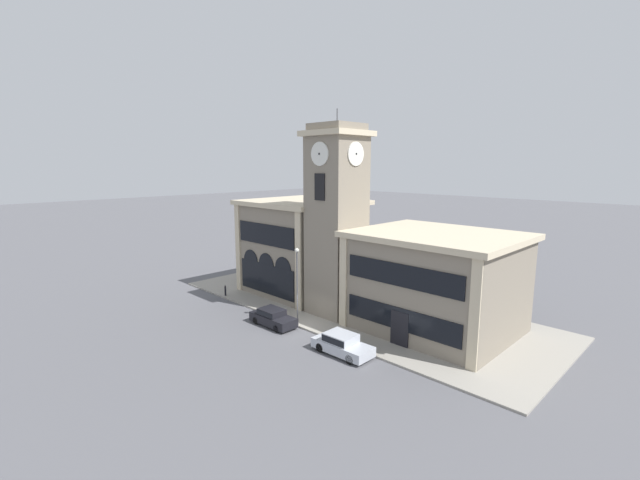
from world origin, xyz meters
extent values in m
plane|color=#56565B|center=(0.00, 0.00, 0.00)|extent=(300.00, 300.00, 0.00)
cube|color=gray|center=(0.00, 7.14, 0.07)|extent=(36.08, 14.27, 0.15)
cube|color=gray|center=(0.00, 4.69, 7.75)|extent=(4.03, 4.03, 15.50)
cube|color=beige|center=(0.00, 4.69, 15.73)|extent=(4.73, 4.73, 0.45)
cube|color=gray|center=(0.00, 4.69, 16.25)|extent=(3.71, 3.71, 0.60)
cylinder|color=#4C4C51|center=(0.00, 4.69, 17.15)|extent=(0.10, 0.10, 1.20)
cylinder|color=silver|center=(0.00, 2.62, 14.04)|extent=(1.93, 0.10, 1.93)
cylinder|color=black|center=(0.00, 2.55, 14.04)|extent=(0.15, 0.04, 0.15)
cylinder|color=silver|center=(2.07, 4.69, 14.04)|extent=(0.10, 1.93, 1.93)
cylinder|color=black|center=(2.14, 4.69, 14.04)|extent=(0.04, 0.15, 0.15)
cube|color=black|center=(0.00, 2.63, 11.37)|extent=(1.13, 0.10, 2.20)
cube|color=gray|center=(-7.31, 7.47, 4.57)|extent=(9.99, 9.60, 9.14)
cube|color=beige|center=(-7.31, 7.47, 9.36)|extent=(10.69, 10.30, 0.45)
cube|color=beige|center=(-11.95, 2.61, 4.57)|extent=(0.70, 0.16, 9.14)
cube|color=beige|center=(-2.67, 2.61, 4.57)|extent=(0.70, 0.16, 9.14)
cube|color=black|center=(-7.31, 2.63, 6.58)|extent=(8.19, 0.10, 2.01)
cube|color=black|center=(-7.31, 2.63, 2.19)|extent=(7.99, 0.10, 2.92)
cylinder|color=black|center=(-9.81, 2.62, 3.65)|extent=(2.20, 0.06, 2.20)
cylinder|color=black|center=(-7.31, 2.62, 3.65)|extent=(2.20, 0.06, 2.20)
cylinder|color=black|center=(-4.81, 2.62, 3.65)|extent=(2.20, 0.06, 2.20)
cube|color=gray|center=(8.18, 7.47, 3.76)|extent=(11.72, 9.60, 7.51)
cube|color=beige|center=(8.18, 7.47, 7.74)|extent=(12.42, 10.30, 0.45)
cube|color=beige|center=(2.67, 2.61, 3.76)|extent=(0.70, 0.16, 7.51)
cube|color=beige|center=(13.69, 2.61, 3.76)|extent=(0.70, 0.16, 7.51)
cube|color=black|center=(8.18, 2.63, 5.41)|extent=(9.61, 0.10, 1.65)
cube|color=black|center=(8.18, 2.62, 1.35)|extent=(1.50, 0.12, 2.70)
cube|color=black|center=(8.18, 2.63, 2.16)|extent=(9.61, 0.10, 1.68)
cube|color=black|center=(-1.71, -1.14, 0.53)|extent=(4.29, 1.82, 0.73)
cube|color=black|center=(-1.88, -1.14, 1.15)|extent=(2.07, 1.60, 0.50)
cube|color=black|center=(-1.88, -1.14, 1.15)|extent=(1.99, 1.64, 0.37)
cylinder|color=black|center=(-0.41, -0.35, 0.30)|extent=(0.61, 0.23, 0.60)
cylinder|color=black|center=(-0.38, -1.86, 0.30)|extent=(0.61, 0.23, 0.60)
cylinder|color=black|center=(-3.05, -0.41, 0.30)|extent=(0.61, 0.23, 0.60)
cylinder|color=black|center=(-3.01, -1.92, 0.30)|extent=(0.61, 0.23, 0.60)
cube|color=#B2B7C1|center=(5.99, -1.14, 0.53)|extent=(4.48, 1.99, 0.69)
cube|color=#B2B7C1|center=(5.81, -1.14, 1.17)|extent=(2.17, 1.76, 0.59)
cube|color=black|center=(5.81, -1.14, 1.17)|extent=(2.08, 1.79, 0.44)
cylinder|color=black|center=(7.34, -0.27, 0.33)|extent=(0.67, 0.23, 0.66)
cylinder|color=black|center=(7.38, -1.95, 0.33)|extent=(0.67, 0.23, 0.66)
cylinder|color=black|center=(4.59, -0.32, 0.33)|extent=(0.67, 0.23, 0.66)
cylinder|color=black|center=(4.63, -2.00, 0.33)|extent=(0.67, 0.23, 0.66)
cylinder|color=#4C4C51|center=(-0.68, 0.66, 3.12)|extent=(0.12, 0.12, 5.94)
sphere|color=silver|center=(-0.68, 0.66, 6.27)|extent=(0.36, 0.36, 0.36)
cylinder|color=black|center=(-11.20, 0.40, 0.60)|extent=(0.18, 0.18, 0.90)
sphere|color=black|center=(-11.20, 0.40, 1.13)|extent=(0.16, 0.16, 0.16)
camera|label=1|loc=(24.77, -22.37, 13.19)|focal=24.00mm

